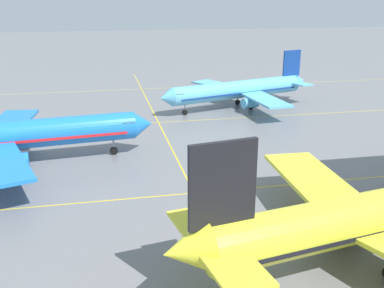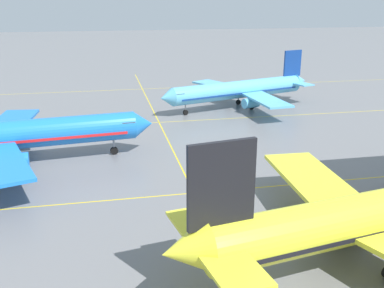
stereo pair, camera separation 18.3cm
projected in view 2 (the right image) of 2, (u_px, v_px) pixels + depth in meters
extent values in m
cone|color=yellow|center=(185.00, 250.00, 32.52)|extent=(4.14, 4.51, 3.97)
cube|color=black|center=(222.00, 185.00, 32.01)|extent=(5.27, 1.29, 6.59)
cube|color=yellow|center=(233.00, 268.00, 30.40)|extent=(4.44, 6.23, 0.26)
cube|color=yellow|center=(197.00, 224.00, 36.23)|extent=(4.44, 6.23, 0.26)
cube|color=yellow|center=(315.00, 181.00, 47.43)|extent=(6.33, 16.69, 0.44)
cylinder|color=black|center=(346.00, 206.00, 45.13)|extent=(4.08, 2.91, 2.31)
cylinder|color=#99999E|center=(345.00, 228.00, 41.96)|extent=(0.31, 0.31, 1.81)
cylinder|color=black|center=(344.00, 239.00, 42.34)|extent=(1.28, 0.69, 1.21)
cylinder|color=blue|center=(13.00, 135.00, 61.61)|extent=(33.96, 7.53, 4.01)
cone|color=blue|center=(143.00, 124.00, 66.84)|extent=(3.14, 4.19, 3.93)
cube|color=blue|center=(0.00, 162.00, 53.40)|extent=(10.11, 16.73, 0.42)
cube|color=blue|center=(10.00, 123.00, 69.61)|extent=(7.09, 16.29, 0.42)
cylinder|color=blue|center=(14.00, 162.00, 57.34)|extent=(3.80, 2.58, 2.21)
cylinder|color=blue|center=(19.00, 137.00, 67.26)|extent=(3.80, 2.58, 2.21)
cube|color=#385166|center=(127.00, 122.00, 65.96)|extent=(2.27, 3.86, 0.74)
cube|color=red|center=(14.00, 138.00, 61.77)|extent=(31.28, 7.29, 0.38)
cylinder|color=#99999E|center=(114.00, 143.00, 66.35)|extent=(0.30, 0.30, 1.74)
cylinder|color=black|center=(114.00, 151.00, 66.72)|extent=(1.20, 0.59, 1.16)
cylinder|color=#99999E|center=(1.00, 148.00, 64.30)|extent=(0.30, 0.30, 1.74)
cylinder|color=black|center=(2.00, 156.00, 64.67)|extent=(1.20, 0.59, 1.16)
cylinder|color=#5BB7E5|center=(238.00, 90.00, 93.39)|extent=(30.30, 12.43, 3.63)
cone|color=#5BB7E5|center=(167.00, 98.00, 85.88)|extent=(3.42, 4.13, 3.56)
cone|color=#5BB7E5|center=(300.00, 81.00, 100.90)|extent=(3.93, 4.19, 3.45)
cube|color=navy|center=(293.00, 63.00, 98.48)|extent=(4.49, 1.67, 5.73)
cube|color=#5BB7E5|center=(285.00, 80.00, 102.38)|extent=(4.38, 5.65, 0.23)
cube|color=#5BB7E5|center=(302.00, 84.00, 97.60)|extent=(4.38, 5.65, 0.23)
cube|color=#5BB7E5|center=(221.00, 85.00, 100.77)|extent=(11.30, 14.94, 0.38)
cube|color=#5BB7E5|center=(265.00, 99.00, 87.23)|extent=(6.21, 14.71, 0.38)
cylinder|color=#5BB7E5|center=(224.00, 94.00, 98.01)|extent=(3.69, 2.87, 2.01)
cylinder|color=#5BB7E5|center=(251.00, 103.00, 89.73)|extent=(3.69, 2.87, 2.01)
cube|color=#385166|center=(177.00, 94.00, 86.71)|extent=(2.62, 3.70, 0.67)
cube|color=navy|center=(238.00, 92.00, 93.53)|extent=(27.97, 11.75, 0.34)
cylinder|color=#99999E|center=(185.00, 107.00, 88.49)|extent=(0.27, 0.27, 1.58)
cylinder|color=black|center=(186.00, 112.00, 88.82)|extent=(1.13, 0.72, 1.05)
cylinder|color=#99999E|center=(238.00, 97.00, 97.06)|extent=(0.27, 0.27, 1.58)
cylinder|color=black|center=(238.00, 102.00, 97.39)|extent=(1.13, 0.72, 1.05)
cylinder|color=#99999E|center=(252.00, 102.00, 92.92)|extent=(0.27, 0.27, 1.58)
cylinder|color=black|center=(252.00, 107.00, 93.25)|extent=(1.13, 0.72, 1.05)
cube|color=yellow|center=(194.00, 193.00, 53.75)|extent=(146.05, 0.20, 0.01)
cube|color=yellow|center=(159.00, 122.00, 83.76)|extent=(146.05, 0.20, 0.01)
cube|color=yellow|center=(142.00, 89.00, 113.77)|extent=(146.05, 0.20, 0.01)
cube|color=yellow|center=(173.00, 150.00, 68.76)|extent=(0.20, 142.01, 0.01)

